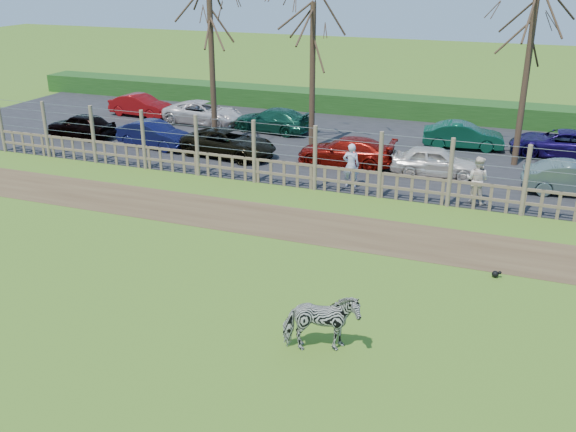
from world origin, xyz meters
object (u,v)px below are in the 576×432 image
(car_3, at_px, (346,152))
(crow, at_px, (496,274))
(zebra, at_px, (321,323))
(car_1, at_px, (154,134))
(tree_right, at_px, (531,39))
(car_4, at_px, (435,161))
(car_12, at_px, (561,143))
(car_7, at_px, (141,105))
(car_2, at_px, (229,143))
(visitor_a, at_px, (351,165))
(car_11, at_px, (463,136))
(car_5, at_px, (574,179))
(tree_mid, at_px, (313,41))
(car_0, at_px, (81,125))
(car_9, at_px, (273,120))
(car_8, at_px, (204,113))
(visitor_b, at_px, (477,180))
(tree_left, at_px, (210,22))

(car_3, bearing_deg, crow, 35.88)
(zebra, distance_m, car_1, 18.22)
(tree_right, distance_m, car_4, 6.12)
(car_1, distance_m, car_12, 18.37)
(crow, relative_size, car_7, 0.07)
(car_2, bearing_deg, visitor_a, -101.17)
(car_11, bearing_deg, car_5, -144.74)
(tree_mid, xyz_separation_m, car_3, (2.28, -2.14, -4.23))
(car_7, bearing_deg, tree_right, -92.11)
(zebra, distance_m, crow, 6.20)
(car_0, bearing_deg, car_7, -178.62)
(tree_right, xyz_separation_m, car_3, (-6.72, -2.64, -4.60))
(zebra, bearing_deg, tree_right, -33.63)
(tree_mid, relative_size, car_4, 1.94)
(car_9, bearing_deg, car_5, 78.67)
(car_2, bearing_deg, car_5, -81.98)
(crow, distance_m, car_2, 14.41)
(car_1, distance_m, car_9, 6.18)
(zebra, bearing_deg, tree_mid, -2.35)
(crow, distance_m, car_12, 13.29)
(car_7, bearing_deg, tree_mid, -99.79)
(car_0, distance_m, car_5, 22.39)
(car_2, xyz_separation_m, car_9, (0.15, 4.81, 0.00))
(tree_right, distance_m, car_1, 16.80)
(car_3, bearing_deg, car_5, 84.29)
(tree_right, relative_size, car_0, 2.09)
(crow, xyz_separation_m, car_7, (-20.07, 13.48, 0.54))
(tree_mid, distance_m, car_11, 8.19)
(car_4, bearing_deg, car_12, -51.04)
(car_9, bearing_deg, car_3, 57.58)
(crow, distance_m, car_3, 10.89)
(tree_mid, xyz_separation_m, car_8, (-6.88, 2.38, -4.23))
(car_8, bearing_deg, car_3, -114.46)
(car_5, relative_size, car_8, 0.84)
(visitor_a, relative_size, car_12, 0.40)
(car_2, height_order, car_5, same)
(car_3, distance_m, car_5, 8.94)
(tree_mid, xyz_separation_m, car_7, (-11.05, 2.80, -4.23))
(visitor_a, relative_size, car_2, 0.40)
(visitor_b, xyz_separation_m, car_12, (2.91, 7.39, -0.26))
(car_3, xyz_separation_m, car_4, (3.75, -0.09, 0.00))
(tree_left, relative_size, car_7, 2.16)
(visitor_a, relative_size, car_0, 0.49)
(car_0, xyz_separation_m, car_11, (17.79, 4.63, 0.00))
(tree_right, distance_m, car_8, 16.64)
(car_0, relative_size, car_9, 0.85)
(car_4, height_order, car_12, same)
(car_3, xyz_separation_m, car_12, (8.52, 4.62, 0.00))
(tree_mid, bearing_deg, car_2, -137.84)
(tree_mid, relative_size, car_2, 1.58)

